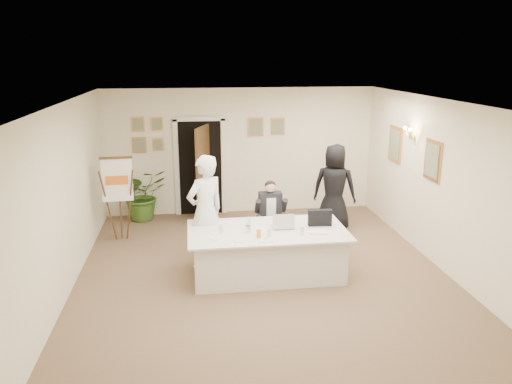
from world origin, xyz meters
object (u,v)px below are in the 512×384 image
at_px(potted_palm, 142,195).
at_px(laptop, 283,219).
at_px(standing_woman, 334,188).
at_px(paper_stack, 319,232).
at_px(conference_table, 267,252).
at_px(oj_glass, 259,234).
at_px(laptop_bag, 320,218).
at_px(flip_chart, 119,203).
at_px(steel_jug, 248,229).
at_px(seated_man, 271,215).
at_px(standing_man, 205,212).

relative_size(potted_palm, laptop, 3.03).
distance_m(standing_woman, paper_stack, 2.41).
height_order(conference_table, oj_glass, oj_glass).
distance_m(potted_palm, oj_glass, 4.08).
bearing_deg(oj_glass, conference_table, 60.79).
bearing_deg(potted_palm, laptop_bag, -44.73).
bearing_deg(paper_stack, flip_chart, 146.94).
bearing_deg(steel_jug, laptop, 17.20).
bearing_deg(oj_glass, steel_jug, 119.27).
bearing_deg(seated_man, standing_man, -158.47).
height_order(paper_stack, oj_glass, oj_glass).
bearing_deg(conference_table, oj_glass, -119.21).
height_order(conference_table, flip_chart, flip_chart).
height_order(seated_man, paper_stack, seated_man).
relative_size(conference_table, laptop_bag, 6.59).
distance_m(seated_man, paper_stack, 1.44).
distance_m(flip_chart, standing_woman, 4.25).
bearing_deg(standing_woman, oj_glass, 75.74).
height_order(laptop, laptop_bag, laptop).
xyz_separation_m(laptop, oj_glass, (-0.45, -0.42, -0.07)).
bearing_deg(steel_jug, conference_table, 16.12).
height_order(conference_table, standing_man, standing_man).
xyz_separation_m(seated_man, standing_woman, (1.46, 0.91, 0.23)).
height_order(standing_man, laptop, standing_man).
distance_m(paper_stack, steel_jug, 1.12).
distance_m(laptop, steel_jug, 0.62).
bearing_deg(paper_stack, seated_man, 112.66).
relative_size(oj_glass, steel_jug, 1.18).
bearing_deg(laptop_bag, seated_man, 127.45).
relative_size(standing_woman, oj_glass, 13.72).
height_order(potted_palm, oj_glass, potted_palm).
xyz_separation_m(standing_woman, steel_jug, (-2.01, -2.08, -0.06)).
distance_m(seated_man, laptop_bag, 1.21).
distance_m(standing_man, oj_glass, 1.14).
xyz_separation_m(conference_table, flip_chart, (-2.56, 1.93, 0.36)).
bearing_deg(laptop, flip_chart, 149.30).
xyz_separation_m(conference_table, oj_glass, (-0.19, -0.33, 0.45)).
height_order(laptop, paper_stack, laptop).
xyz_separation_m(seated_man, steel_jug, (-0.55, -1.17, 0.17)).
height_order(conference_table, potted_palm, potted_palm).
height_order(laptop_bag, oj_glass, laptop_bag).
bearing_deg(flip_chart, potted_palm, 75.59).
height_order(standing_woman, paper_stack, standing_woman).
bearing_deg(conference_table, standing_woman, 49.60).
distance_m(flip_chart, standing_man, 2.16).
bearing_deg(paper_stack, conference_table, 162.50).
distance_m(standing_man, laptop, 1.29).
bearing_deg(oj_glass, flip_chart, 136.40).
bearing_deg(conference_table, potted_palm, 125.10).
distance_m(conference_table, laptop_bag, 1.03).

